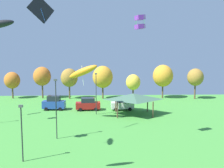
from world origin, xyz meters
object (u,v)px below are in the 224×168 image
(treeline_tree_2, at_px, (69,78))
(treeline_tree_5, at_px, (163,76))
(treeline_tree_0, at_px, (12,80))
(kite_flying_3, at_px, (83,72))
(treeline_tree_6, at_px, (195,77))
(park_pavilion, at_px, (133,97))
(parked_car_third_from_left, at_px, (122,104))
(treeline_tree_4, at_px, (133,82))
(parked_car_leftmost, at_px, (54,103))
(treeline_tree_1, at_px, (42,76))
(kite_flying_7, at_px, (41,9))
(light_post_3, at_px, (96,91))
(treeline_tree_3, at_px, (103,77))
(light_post_1, at_px, (22,129))
(kite_flying_10, at_px, (140,22))
(light_post_0, at_px, (56,106))
(parked_car_second_from_left, at_px, (88,104))

(treeline_tree_2, relative_size, treeline_tree_5, 0.90)
(treeline_tree_0, bearing_deg, kite_flying_3, -48.82)
(treeline_tree_6, bearing_deg, treeline_tree_0, 176.68)
(park_pavilion, bearing_deg, parked_car_third_from_left, 113.10)
(parked_car_third_from_left, relative_size, treeline_tree_4, 0.72)
(parked_car_leftmost, xyz_separation_m, treeline_tree_1, (-5.29, 12.97, 3.95))
(park_pavilion, distance_m, treeline_tree_5, 18.86)
(kite_flying_7, relative_size, treeline_tree_1, 0.44)
(treeline_tree_2, bearing_deg, light_post_3, -67.39)
(treeline_tree_0, distance_m, treeline_tree_6, 43.03)
(kite_flying_7, relative_size, treeline_tree_2, 0.46)
(treeline_tree_0, xyz_separation_m, treeline_tree_3, (21.40, -1.28, 0.84))
(parked_car_third_from_left, xyz_separation_m, treeline_tree_3, (-3.58, 12.46, 4.00))
(kite_flying_3, bearing_deg, parked_car_leftmost, 127.43)
(light_post_1, bearing_deg, kite_flying_7, 84.86)
(parked_car_leftmost, bearing_deg, treeline_tree_4, 35.84)
(park_pavilion, xyz_separation_m, treeline_tree_6, (16.41, 14.89, 1.99))
(kite_flying_10, height_order, light_post_0, kite_flying_10)
(kite_flying_10, relative_size, light_post_3, 0.21)
(light_post_0, bearing_deg, treeline_tree_4, 64.91)
(light_post_3, xyz_separation_m, treeline_tree_4, (8.17, 14.67, 0.03))
(treeline_tree_2, height_order, treeline_tree_5, treeline_tree_5)
(treeline_tree_2, relative_size, treeline_tree_4, 1.23)
(light_post_1, bearing_deg, kite_flying_3, 72.51)
(treeline_tree_1, relative_size, treeline_tree_2, 1.05)
(light_post_0, bearing_deg, light_post_1, -107.52)
(parked_car_leftmost, distance_m, treeline_tree_0, 18.31)
(park_pavilion, relative_size, light_post_3, 1.05)
(parked_car_third_from_left, bearing_deg, treeline_tree_1, 141.26)
(parked_car_third_from_left, xyz_separation_m, park_pavilion, (1.55, -3.64, 1.96))
(parked_car_second_from_left, bearing_deg, treeline_tree_5, 33.60)
(treeline_tree_6, bearing_deg, kite_flying_3, -142.86)
(kite_flying_7, bearing_deg, light_post_3, 64.56)
(kite_flying_10, distance_m, park_pavilion, 16.97)
(kite_flying_10, relative_size, treeline_tree_6, 0.21)
(treeline_tree_0, xyz_separation_m, treeline_tree_2, (13.57, -0.98, 0.65))
(parked_car_leftmost, bearing_deg, park_pavilion, -14.71)
(parked_car_third_from_left, bearing_deg, treeline_tree_6, 30.43)
(treeline_tree_6, bearing_deg, treeline_tree_2, 177.05)
(treeline_tree_0, bearing_deg, treeline_tree_5, -1.68)
(light_post_1, bearing_deg, light_post_0, 72.48)
(treeline_tree_0, relative_size, treeline_tree_2, 0.88)
(parked_car_second_from_left, xyz_separation_m, treeline_tree_1, (-11.59, 13.55, 4.10))
(light_post_0, bearing_deg, treeline_tree_2, 94.74)
(light_post_1, bearing_deg, treeline_tree_5, 57.58)
(light_post_0, height_order, treeline_tree_0, light_post_0)
(treeline_tree_1, bearing_deg, treeline_tree_0, 178.49)
(light_post_3, xyz_separation_m, treeline_tree_2, (-6.68, 16.05, 1.01))
(kite_flying_3, bearing_deg, kite_flying_10, -54.72)
(treeline_tree_2, relative_size, treeline_tree_6, 1.00)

